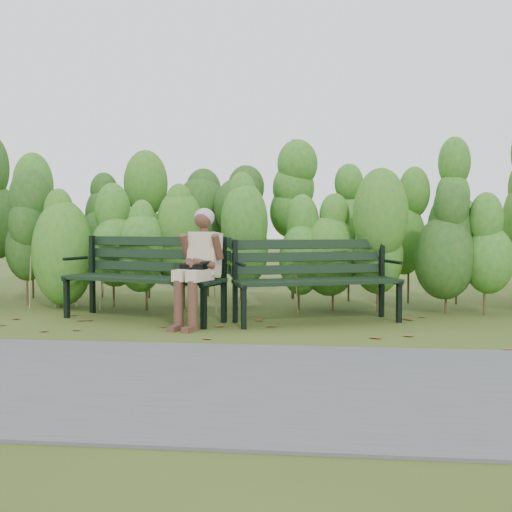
# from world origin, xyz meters

# --- Properties ---
(ground) EXTENTS (80.00, 80.00, 0.00)m
(ground) POSITION_xyz_m (0.00, 0.00, 0.00)
(ground) COLOR #384516
(footpath) EXTENTS (60.00, 2.50, 0.01)m
(footpath) POSITION_xyz_m (0.00, -2.20, 0.01)
(footpath) COLOR #474749
(footpath) RESTS_ON ground
(hedge_band) EXTENTS (11.04, 1.67, 2.42)m
(hedge_band) POSITION_xyz_m (0.00, 1.86, 1.26)
(hedge_band) COLOR #47381E
(hedge_band) RESTS_ON ground
(leaf_litter) EXTENTS (5.75, 2.02, 0.01)m
(leaf_litter) POSITION_xyz_m (-0.24, -0.15, 0.00)
(leaf_litter) COLOR brown
(leaf_litter) RESTS_ON ground
(bench_left) EXTENTS (2.02, 1.19, 0.96)m
(bench_left) POSITION_xyz_m (-1.28, 0.50, 0.57)
(bench_left) COLOR black
(bench_left) RESTS_ON ground
(bench_right) EXTENTS (1.96, 1.20, 0.93)m
(bench_right) POSITION_xyz_m (0.64, 0.55, 0.55)
(bench_right) COLOR black
(bench_right) RESTS_ON ground
(seated_woman) EXTENTS (0.53, 0.75, 1.28)m
(seated_woman) POSITION_xyz_m (-0.59, 0.08, 0.74)
(seated_woman) COLOR beige
(seated_woman) RESTS_ON ground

